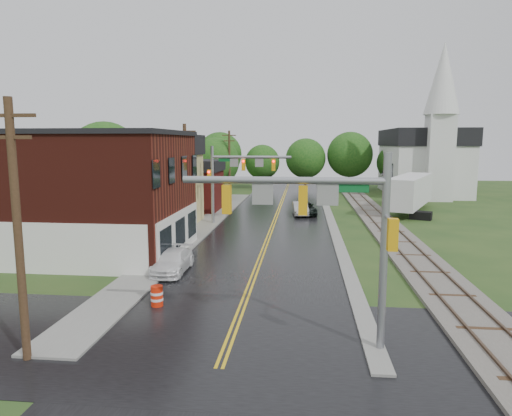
% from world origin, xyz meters
% --- Properties ---
extents(ground, '(160.00, 160.00, 0.00)m').
position_xyz_m(ground, '(0.00, 0.00, 0.00)').
color(ground, '#223F18').
rests_on(ground, ground).
extents(main_road, '(10.00, 90.00, 0.02)m').
position_xyz_m(main_road, '(0.00, 30.00, 0.00)').
color(main_road, black).
rests_on(main_road, ground).
extents(cross_road, '(60.00, 9.00, 0.02)m').
position_xyz_m(cross_road, '(0.00, 2.00, 0.00)').
color(cross_road, black).
rests_on(cross_road, ground).
extents(curb_right, '(0.80, 70.00, 0.12)m').
position_xyz_m(curb_right, '(5.40, 35.00, 0.00)').
color(curb_right, gray).
rests_on(curb_right, ground).
extents(sidewalk_left, '(2.40, 50.00, 0.12)m').
position_xyz_m(sidewalk_left, '(-6.20, 25.00, 0.00)').
color(sidewalk_left, gray).
rests_on(sidewalk_left, ground).
extents(brick_building, '(14.30, 10.30, 8.30)m').
position_xyz_m(brick_building, '(-12.48, 15.00, 4.15)').
color(brick_building, '#4C1810').
rests_on(brick_building, ground).
extents(yellow_house, '(8.00, 7.00, 6.40)m').
position_xyz_m(yellow_house, '(-11.00, 26.00, 3.20)').
color(yellow_house, tan).
rests_on(yellow_house, ground).
extents(darkred_building, '(7.00, 6.00, 4.40)m').
position_xyz_m(darkred_building, '(-10.00, 35.00, 2.20)').
color(darkred_building, '#3F0F0C').
rests_on(darkred_building, ground).
extents(church, '(10.40, 18.40, 20.00)m').
position_xyz_m(church, '(20.00, 53.74, 5.83)').
color(church, silver).
rests_on(church, ground).
extents(railroad, '(3.20, 80.00, 0.30)m').
position_xyz_m(railroad, '(10.00, 35.00, 0.11)').
color(railroad, '#59544C').
rests_on(railroad, ground).
extents(traffic_signal_near, '(7.34, 0.30, 7.20)m').
position_xyz_m(traffic_signal_near, '(3.47, 2.00, 4.97)').
color(traffic_signal_near, gray).
rests_on(traffic_signal_near, ground).
extents(traffic_signal_far, '(7.34, 0.43, 7.20)m').
position_xyz_m(traffic_signal_far, '(-3.47, 27.00, 4.97)').
color(traffic_signal_far, gray).
rests_on(traffic_signal_far, ground).
extents(utility_pole_a, '(1.80, 0.28, 9.00)m').
position_xyz_m(utility_pole_a, '(-6.80, 0.00, 4.72)').
color(utility_pole_a, '#382616').
rests_on(utility_pole_a, ground).
extents(utility_pole_b, '(1.80, 0.28, 9.00)m').
position_xyz_m(utility_pole_b, '(-6.80, 22.00, 4.72)').
color(utility_pole_b, '#382616').
rests_on(utility_pole_b, ground).
extents(utility_pole_c, '(1.80, 0.28, 9.00)m').
position_xyz_m(utility_pole_c, '(-6.80, 44.00, 4.72)').
color(utility_pole_c, '#382616').
rests_on(utility_pole_c, ground).
extents(tree_left_a, '(6.80, 6.80, 8.67)m').
position_xyz_m(tree_left_a, '(-19.85, 21.90, 5.11)').
color(tree_left_a, black).
rests_on(tree_left_a, ground).
extents(tree_left_b, '(7.60, 7.60, 9.69)m').
position_xyz_m(tree_left_b, '(-17.85, 31.90, 5.72)').
color(tree_left_b, black).
rests_on(tree_left_b, ground).
extents(tree_left_c, '(6.00, 6.00, 7.65)m').
position_xyz_m(tree_left_c, '(-13.85, 39.90, 4.51)').
color(tree_left_c, black).
rests_on(tree_left_c, ground).
extents(tree_left_e, '(6.40, 6.40, 8.16)m').
position_xyz_m(tree_left_e, '(-8.85, 45.90, 4.81)').
color(tree_left_e, black).
rests_on(tree_left_e, ground).
extents(suv_dark, '(2.52, 4.73, 1.26)m').
position_xyz_m(suv_dark, '(2.99, 33.26, 0.63)').
color(suv_dark, black).
rests_on(suv_dark, ground).
extents(sedan_silver, '(1.87, 4.34, 1.39)m').
position_xyz_m(sedan_silver, '(2.43, 32.91, 0.69)').
color(sedan_silver, '#A2A2A6').
rests_on(sedan_silver, ground).
extents(pickup_white, '(1.80, 4.37, 1.27)m').
position_xyz_m(pickup_white, '(-4.80, 11.09, 0.63)').
color(pickup_white, white).
rests_on(pickup_white, ground).
extents(semi_trailer, '(7.32, 12.66, 3.94)m').
position_xyz_m(semi_trailer, '(14.25, 36.21, 2.34)').
color(semi_trailer, black).
rests_on(semi_trailer, ground).
extents(construction_barrel, '(0.70, 0.70, 0.98)m').
position_xyz_m(construction_barrel, '(-3.94, 5.56, 0.49)').
color(construction_barrel, red).
rests_on(construction_barrel, ground).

